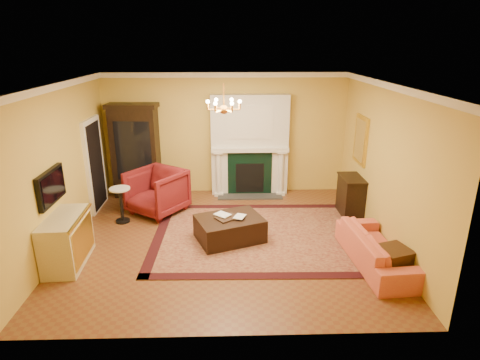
{
  "coord_description": "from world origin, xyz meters",
  "views": [
    {
      "loc": [
        0.08,
        -7.08,
        3.68
      ],
      "look_at": [
        0.29,
        0.3,
        1.13
      ],
      "focal_mm": 30.0,
      "sensor_mm": 36.0,
      "label": 1
    }
  ],
  "objects_px": {
    "wingback_armchair": "(157,189)",
    "end_table": "(392,264)",
    "commode": "(67,240)",
    "pedestal_table": "(121,202)",
    "coral_sofa": "(378,244)",
    "leather_ottoman": "(230,228)",
    "china_cabinet": "(136,153)",
    "console_table": "(351,197)"
  },
  "relations": [
    {
      "from": "wingback_armchair",
      "to": "end_table",
      "type": "bearing_deg",
      "value": 1.64
    },
    {
      "from": "end_table",
      "to": "console_table",
      "type": "height_order",
      "value": "console_table"
    },
    {
      "from": "wingback_armchair",
      "to": "pedestal_table",
      "type": "height_order",
      "value": "wingback_armchair"
    },
    {
      "from": "coral_sofa",
      "to": "leather_ottoman",
      "type": "bearing_deg",
      "value": 64.69
    },
    {
      "from": "china_cabinet",
      "to": "console_table",
      "type": "xyz_separation_m",
      "value": [
        4.98,
        -1.36,
        -0.68
      ]
    },
    {
      "from": "console_table",
      "to": "china_cabinet",
      "type": "bearing_deg",
      "value": 164.36
    },
    {
      "from": "pedestal_table",
      "to": "console_table",
      "type": "height_order",
      "value": "console_table"
    },
    {
      "from": "wingback_armchair",
      "to": "end_table",
      "type": "xyz_separation_m",
      "value": [
        4.26,
        -2.83,
        -0.29
      ]
    },
    {
      "from": "china_cabinet",
      "to": "coral_sofa",
      "type": "distance_m",
      "value": 6.0
    },
    {
      "from": "console_table",
      "to": "pedestal_table",
      "type": "bearing_deg",
      "value": -177.45
    },
    {
      "from": "commode",
      "to": "pedestal_table",
      "type": "bearing_deg",
      "value": 70.81
    },
    {
      "from": "pedestal_table",
      "to": "leather_ottoman",
      "type": "height_order",
      "value": "pedestal_table"
    },
    {
      "from": "console_table",
      "to": "leather_ottoman",
      "type": "distance_m",
      "value": 2.94
    },
    {
      "from": "coral_sofa",
      "to": "china_cabinet",
      "type": "bearing_deg",
      "value": 49.84
    },
    {
      "from": "wingback_armchair",
      "to": "pedestal_table",
      "type": "distance_m",
      "value": 0.85
    },
    {
      "from": "pedestal_table",
      "to": "commode",
      "type": "xyz_separation_m",
      "value": [
        -0.51,
        -1.69,
        -0.01
      ]
    },
    {
      "from": "pedestal_table",
      "to": "console_table",
      "type": "bearing_deg",
      "value": 2.9
    },
    {
      "from": "pedestal_table",
      "to": "end_table",
      "type": "relative_size",
      "value": 1.49
    },
    {
      "from": "leather_ottoman",
      "to": "end_table",
      "type": "bearing_deg",
      "value": -49.77
    },
    {
      "from": "coral_sofa",
      "to": "leather_ottoman",
      "type": "xyz_separation_m",
      "value": [
        -2.54,
        0.98,
        -0.15
      ]
    },
    {
      "from": "leather_ottoman",
      "to": "coral_sofa",
      "type": "bearing_deg",
      "value": -42.23
    },
    {
      "from": "china_cabinet",
      "to": "coral_sofa",
      "type": "xyz_separation_m",
      "value": [
        4.82,
        -3.49,
        -0.71
      ]
    },
    {
      "from": "pedestal_table",
      "to": "leather_ottoman",
      "type": "relative_size",
      "value": 0.64
    },
    {
      "from": "pedestal_table",
      "to": "end_table",
      "type": "distance_m",
      "value": 5.47
    },
    {
      "from": "wingback_armchair",
      "to": "pedestal_table",
      "type": "relative_size",
      "value": 1.43
    },
    {
      "from": "commode",
      "to": "leather_ottoman",
      "type": "relative_size",
      "value": 0.97
    },
    {
      "from": "leather_ottoman",
      "to": "commode",
      "type": "bearing_deg",
      "value": 174.58
    },
    {
      "from": "commode",
      "to": "end_table",
      "type": "distance_m",
      "value": 5.49
    },
    {
      "from": "commode",
      "to": "wingback_armchair",
      "type": "bearing_deg",
      "value": 58.96
    },
    {
      "from": "pedestal_table",
      "to": "console_table",
      "type": "distance_m",
      "value": 5.01
    },
    {
      "from": "wingback_armchair",
      "to": "commode",
      "type": "bearing_deg",
      "value": -83.3
    },
    {
      "from": "wingback_armchair",
      "to": "console_table",
      "type": "xyz_separation_m",
      "value": [
        4.32,
        -0.24,
        -0.13
      ]
    },
    {
      "from": "commode",
      "to": "china_cabinet",
      "type": "bearing_deg",
      "value": 78.37
    },
    {
      "from": "coral_sofa",
      "to": "end_table",
      "type": "relative_size",
      "value": 3.87
    },
    {
      "from": "commode",
      "to": "end_table",
      "type": "relative_size",
      "value": 2.28
    },
    {
      "from": "wingback_armchair",
      "to": "pedestal_table",
      "type": "xyz_separation_m",
      "value": [
        -0.68,
        -0.5,
        -0.1
      ]
    },
    {
      "from": "wingback_armchair",
      "to": "leather_ottoman",
      "type": "distance_m",
      "value": 2.16
    },
    {
      "from": "coral_sofa",
      "to": "console_table",
      "type": "height_order",
      "value": "console_table"
    },
    {
      "from": "pedestal_table",
      "to": "wingback_armchair",
      "type": "bearing_deg",
      "value": 36.01
    },
    {
      "from": "china_cabinet",
      "to": "coral_sofa",
      "type": "relative_size",
      "value": 1.09
    },
    {
      "from": "commode",
      "to": "leather_ottoman",
      "type": "bearing_deg",
      "value": 13.27
    },
    {
      "from": "wingback_armchair",
      "to": "leather_ottoman",
      "type": "relative_size",
      "value": 0.91
    }
  ]
}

